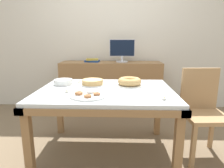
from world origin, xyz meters
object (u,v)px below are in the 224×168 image
at_px(tealight_centre, 164,99).
at_px(tealight_near_front, 67,91).
at_px(computer_monitor, 122,51).
at_px(cake_golden_bundt, 130,82).
at_px(tealight_right_edge, 79,82).
at_px(cake_chocolate_round, 93,82).
at_px(book_stack, 92,60).
at_px(plate_stack, 63,82).
at_px(pastry_platter, 88,95).
at_px(chair, 203,109).

xyz_separation_m(tealight_centre, tealight_near_front, (-0.90, 0.21, 0.00)).
height_order(computer_monitor, tealight_centre, computer_monitor).
bearing_deg(cake_golden_bundt, tealight_right_edge, 168.03).
distance_m(cake_chocolate_round, tealight_near_front, 0.39).
bearing_deg(book_stack, plate_stack, -99.11).
xyz_separation_m(pastry_platter, tealight_right_edge, (-0.19, 0.56, -0.00)).
distance_m(plate_stack, tealight_centre, 1.17).
height_order(cake_golden_bundt, pastry_platter, cake_golden_bundt).
height_order(pastry_platter, tealight_near_front, pastry_platter).
height_order(cake_chocolate_round, tealight_near_front, cake_chocolate_round).
bearing_deg(book_stack, tealight_right_edge, -90.84).
distance_m(book_stack, cake_golden_bundt, 1.31).
xyz_separation_m(cake_chocolate_round, tealight_centre, (0.69, -0.53, -0.02)).
height_order(chair, book_stack, chair).
relative_size(pastry_platter, plate_stack, 1.62).
relative_size(cake_chocolate_round, tealight_right_edge, 6.69).
distance_m(cake_golden_bundt, pastry_platter, 0.59).
bearing_deg(cake_chocolate_round, cake_golden_bundt, -1.57).
height_order(tealight_right_edge, tealight_near_front, same).
xyz_separation_m(computer_monitor, book_stack, (-0.50, 0.00, -0.16)).
xyz_separation_m(computer_monitor, cake_golden_bundt, (0.07, -1.17, -0.28)).
distance_m(book_stack, tealight_near_front, 1.50).
height_order(pastry_platter, tealight_right_edge, pastry_platter).
height_order(chair, tealight_right_edge, chair).
bearing_deg(tealight_right_edge, book_stack, 89.16).
distance_m(pastry_platter, tealight_near_front, 0.26).
xyz_separation_m(computer_monitor, pastry_platter, (-0.33, -1.61, -0.31)).
height_order(computer_monitor, tealight_right_edge, computer_monitor).
bearing_deg(cake_chocolate_round, book_stack, 97.64).
xyz_separation_m(pastry_platter, tealight_near_front, (-0.23, 0.12, -0.00)).
xyz_separation_m(computer_monitor, plate_stack, (-0.69, -1.14, -0.29)).
xyz_separation_m(computer_monitor, tealight_right_edge, (-0.52, -1.05, -0.31)).
bearing_deg(book_stack, cake_chocolate_round, -82.36).
xyz_separation_m(cake_golden_bundt, tealight_centre, (0.27, -0.52, -0.03)).
bearing_deg(plate_stack, cake_golden_bundt, -2.36).
distance_m(computer_monitor, plate_stack, 1.36).
bearing_deg(tealight_centre, tealight_right_edge, 143.09).
bearing_deg(pastry_platter, tealight_near_front, 152.33).
xyz_separation_m(chair, plate_stack, (-1.52, 0.19, 0.24)).
relative_size(cake_golden_bundt, plate_stack, 1.46).
relative_size(cake_golden_bundt, tealight_centre, 7.65).
relative_size(chair, pastry_platter, 2.76).
bearing_deg(plate_stack, book_stack, 80.89).
bearing_deg(chair, pastry_platter, -166.56).
height_order(cake_chocolate_round, tealight_centre, cake_chocolate_round).
bearing_deg(book_stack, computer_monitor, -0.16).
bearing_deg(tealight_near_front, plate_stack, 110.73).
xyz_separation_m(computer_monitor, tealight_near_front, (-0.56, -1.49, -0.31)).
bearing_deg(computer_monitor, book_stack, 179.84).
bearing_deg(tealight_right_edge, cake_chocolate_round, -33.46).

